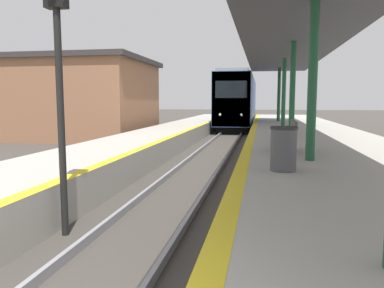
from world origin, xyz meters
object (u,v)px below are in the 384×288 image
object	(u,v)px
trash_bin	(283,149)
bench	(289,135)
signal_near	(57,42)
train	(239,101)

from	to	relation	value
trash_bin	bench	xyz separation A→B (m)	(0.33, 3.09, 0.01)
signal_near	trash_bin	distance (m)	4.87
train	trash_bin	xyz separation A→B (m)	(2.54, -26.48, -1.00)
trash_bin	bench	distance (m)	3.11
train	trash_bin	bearing A→B (deg)	-84.52
bench	signal_near	bearing A→B (deg)	-127.91
train	signal_near	world-z (taller)	signal_near
trash_bin	train	bearing A→B (deg)	95.48
train	signal_near	bearing A→B (deg)	-92.58
train	bench	size ratio (longest dim) A/B	10.85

